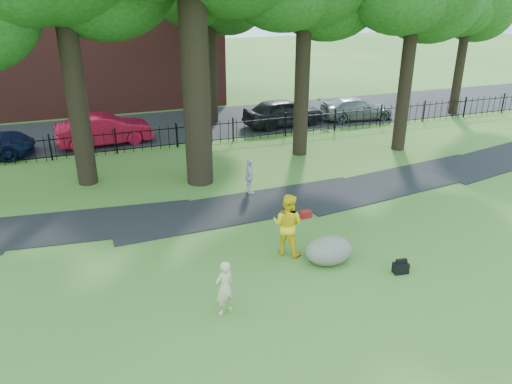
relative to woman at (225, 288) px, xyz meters
name	(u,v)px	position (x,y,z in m)	size (l,w,h in m)	color
ground	(255,263)	(1.54, 2.04, -0.76)	(120.00, 120.00, 0.00)	#386623
footpath	(246,207)	(2.54, 5.94, -0.76)	(36.00, 2.60, 0.03)	black
street	(164,127)	(1.54, 18.04, -0.76)	(80.00, 7.00, 0.02)	black
iron_fence	(177,136)	(1.54, 14.04, -0.16)	(44.00, 0.04, 1.20)	black
brick_building	(74,11)	(-2.46, 26.04, 5.24)	(18.00, 8.00, 12.00)	maroon
woman	(225,288)	(0.00, 0.00, 0.00)	(0.55, 0.36, 1.52)	#C9C08A
man	(288,224)	(2.68, 2.28, 0.25)	(0.98, 0.76, 2.01)	yellow
pedestrian	(250,177)	(3.10, 7.14, -0.03)	(0.86, 0.36, 1.46)	silver
boulder	(329,249)	(3.69, 1.41, -0.33)	(1.47, 1.11, 0.86)	#666455
backpack	(401,268)	(5.38, 0.10, -0.60)	(0.43, 0.27, 0.32)	black
red_bag	(306,214)	(4.30, 4.39, -0.63)	(0.38, 0.24, 0.26)	maroon
red_sedan	(104,130)	(-1.87, 15.80, 0.03)	(1.67, 4.80, 1.58)	red
grey_car	(283,112)	(8.21, 16.04, 0.05)	(1.90, 4.73, 1.61)	black
silver_car	(356,109)	(12.98, 15.89, -0.10)	(1.83, 4.51, 1.31)	gray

